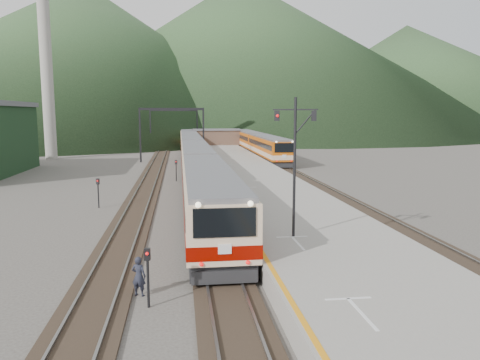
{
  "coord_description": "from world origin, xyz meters",
  "views": [
    {
      "loc": [
        -1.73,
        -15.21,
        7.18
      ],
      "look_at": [
        2.9,
        20.72,
        2.0
      ],
      "focal_mm": 35.0,
      "sensor_mm": 36.0,
      "label": 1
    }
  ],
  "objects": [
    {
      "name": "gantry_near",
      "position": [
        -2.85,
        55.0,
        5.59
      ],
      "size": [
        9.55,
        0.25,
        8.0
      ],
      "color": "black",
      "rests_on": "ground"
    },
    {
      "name": "track_far",
      "position": [
        -5.0,
        40.0,
        0.07
      ],
      "size": [
        2.6,
        200.0,
        0.23
      ],
      "color": "black",
      "rests_on": "ground"
    },
    {
      "name": "platform",
      "position": [
        5.6,
        38.0,
        0.5
      ],
      "size": [
        8.0,
        100.0,
        1.0
      ],
      "primitive_type": "cube",
      "color": "gray",
      "rests_on": "ground"
    },
    {
      "name": "signal_mast",
      "position": [
        3.9,
        7.3,
        5.24
      ],
      "size": [
        2.12,
        0.78,
        6.96
      ],
      "color": "black",
      "rests_on": "platform"
    },
    {
      "name": "short_signal_c",
      "position": [
        -7.97,
        21.01,
        1.46
      ],
      "size": [
        0.26,
        0.23,
        2.27
      ],
      "color": "black",
      "rests_on": "ground"
    },
    {
      "name": "track_main",
      "position": [
        0.0,
        40.0,
        0.07
      ],
      "size": [
        2.6,
        200.0,
        0.23
      ],
      "color": "black",
      "rests_on": "ground"
    },
    {
      "name": "gantry_far",
      "position": [
        -2.85,
        80.0,
        5.59
      ],
      "size": [
        9.55,
        0.25,
        8.0
      ],
      "color": "black",
      "rests_on": "ground"
    },
    {
      "name": "short_signal_b",
      "position": [
        -2.17,
        34.54,
        1.46
      ],
      "size": [
        0.26,
        0.22,
        2.27
      ],
      "color": "black",
      "rests_on": "ground"
    },
    {
      "name": "hill_b",
      "position": [
        30.0,
        230.0,
        37.5
      ],
      "size": [
        220.0,
        220.0,
        75.0
      ],
      "primitive_type": "cone",
      "color": "#253F21",
      "rests_on": "ground"
    },
    {
      "name": "track_second",
      "position": [
        11.5,
        40.0,
        0.07
      ],
      "size": [
        2.6,
        200.0,
        0.23
      ],
      "color": "black",
      "rests_on": "ground"
    },
    {
      "name": "smokestack",
      "position": [
        -22.0,
        62.0,
        15.0
      ],
      "size": [
        1.8,
        1.8,
        30.0
      ],
      "primitive_type": "cylinder",
      "color": "#9E998E",
      "rests_on": "ground"
    },
    {
      "name": "hill_a",
      "position": [
        -40.0,
        190.0,
        30.0
      ],
      "size": [
        180.0,
        180.0,
        60.0
      ],
      "primitive_type": "cone",
      "color": "#253F21",
      "rests_on": "ground"
    },
    {
      "name": "station_shed",
      "position": [
        5.6,
        78.0,
        2.57
      ],
      "size": [
        9.4,
        4.4,
        3.1
      ],
      "color": "brown",
      "rests_on": "platform"
    },
    {
      "name": "hill_c",
      "position": [
        110.0,
        210.0,
        25.0
      ],
      "size": [
        160.0,
        160.0,
        50.0
      ],
      "primitive_type": "cone",
      "color": "#253F21",
      "rests_on": "ground"
    },
    {
      "name": "second_train",
      "position": [
        11.5,
        74.72,
        2.11
      ],
      "size": [
        3.08,
        63.1,
        3.76
      ],
      "color": "#C2550C",
      "rests_on": "track_second"
    },
    {
      "name": "short_signal_a",
      "position": [
        -2.99,
        1.69,
        1.46
      ],
      "size": [
        0.23,
        0.18,
        2.27
      ],
      "color": "black",
      "rests_on": "ground"
    },
    {
      "name": "worker",
      "position": [
        -3.43,
        2.88,
        0.8
      ],
      "size": [
        0.69,
        0.58,
        1.61
      ],
      "primitive_type": "imported",
      "rotation": [
        0.0,
        0.0,
        2.76
      ],
      "color": "#212331",
      "rests_on": "ground"
    },
    {
      "name": "ground",
      "position": [
        0.0,
        0.0,
        0.0
      ],
      "size": [
        400.0,
        400.0,
        0.0
      ],
      "primitive_type": "plane",
      "color": "#47423D",
      "rests_on": "ground"
    },
    {
      "name": "main_train",
      "position": [
        0.0,
        45.65,
        2.13
      ],
      "size": [
        3.11,
        85.16,
        3.8
      ],
      "color": "beige",
      "rests_on": "track_main"
    }
  ]
}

